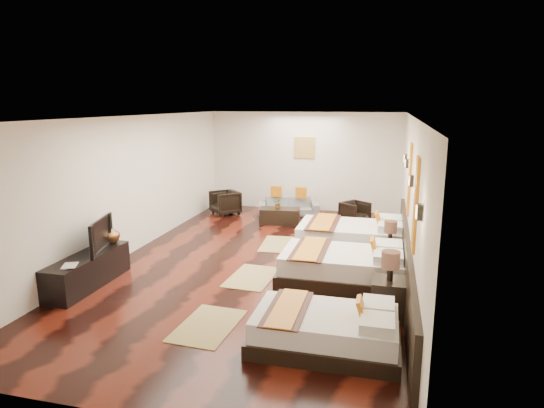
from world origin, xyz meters
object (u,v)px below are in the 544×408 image
(tv, at_px, (96,235))
(tv_console, at_px, (88,270))
(figurine, at_px, (110,233))
(sofa, at_px, (288,206))
(nightstand_a, at_px, (389,294))
(coffee_table, at_px, (280,216))
(bed_far, at_px, (353,237))
(armchair_left, at_px, (225,203))
(bed_near, at_px, (327,330))
(nightstand_b, at_px, (389,251))
(book, at_px, (62,266))
(bed_mid, at_px, (344,266))
(armchair_right, at_px, (355,212))
(table_plant, at_px, (278,203))

(tv, bearing_deg, tv_console, 152.30)
(figurine, xyz_separation_m, sofa, (2.21, 5.18, -0.48))
(figurine, bearing_deg, nightstand_a, -7.45)
(tv_console, distance_m, coffee_table, 5.32)
(bed_far, relative_size, tv, 2.27)
(figurine, relative_size, armchair_left, 0.49)
(figurine, bearing_deg, bed_near, -22.79)
(nightstand_a, bearing_deg, bed_near, -123.99)
(nightstand_b, relative_size, tv_console, 0.50)
(bed_near, bearing_deg, nightstand_a, 56.01)
(book, bearing_deg, bed_far, 40.98)
(bed_mid, height_order, book, bed_mid)
(coffee_table, bearing_deg, armchair_right, 15.70)
(bed_mid, height_order, bed_far, bed_far)
(bed_far, height_order, tv, tv)
(coffee_table, bearing_deg, nightstand_b, -43.63)
(tv, bearing_deg, bed_mid, -90.73)
(bed_far, distance_m, book, 5.57)
(book, bearing_deg, armchair_right, 55.73)
(book, bearing_deg, bed_near, -6.00)
(nightstand_a, distance_m, nightstand_b, 2.17)
(tv_console, distance_m, book, 0.67)
(armchair_left, distance_m, table_plant, 1.80)
(bed_near, bearing_deg, tv, 163.07)
(nightstand_b, relative_size, coffee_table, 0.89)
(bed_near, height_order, bed_far, bed_far)
(nightstand_a, xyz_separation_m, tv, (-4.89, 0.15, 0.49))
(bed_mid, bearing_deg, nightstand_b, 53.32)
(bed_near, xyz_separation_m, figurine, (-4.19, 1.76, 0.48))
(tv_console, xyz_separation_m, figurine, (0.00, 0.71, 0.45))
(bed_mid, height_order, tv_console, bed_mid)
(bed_far, distance_m, tv_console, 5.18)
(bed_far, distance_m, figurine, 4.82)
(bed_far, relative_size, armchair_right, 3.66)
(bed_mid, xyz_separation_m, tv, (-4.15, -1.02, 0.55))
(nightstand_a, height_order, armchair_left, nightstand_a)
(bed_near, relative_size, armchair_left, 2.59)
(armchair_right, bearing_deg, coffee_table, 142.20)
(book, bearing_deg, table_plant, 68.51)
(bed_near, bearing_deg, sofa, 105.96)
(armchair_left, relative_size, table_plant, 2.82)
(tv_console, height_order, tv, tv)
(bed_mid, xyz_separation_m, armchair_right, (-0.13, 4.14, -0.00))
(bed_far, xyz_separation_m, tv_console, (-4.20, -3.04, -0.02))
(bed_mid, bearing_deg, table_plant, 119.34)
(tv, bearing_deg, bed_near, -121.44)
(coffee_table, bearing_deg, bed_near, -71.38)
(bed_near, relative_size, tv_console, 1.04)
(tv, relative_size, armchair_right, 1.61)
(sofa, bearing_deg, book, -124.19)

